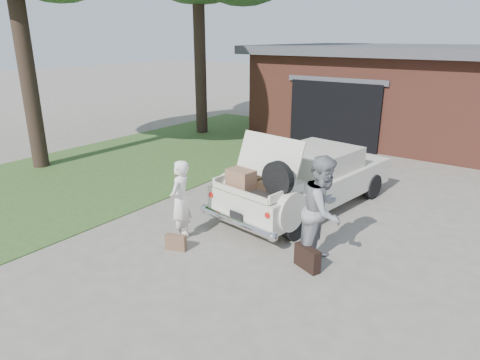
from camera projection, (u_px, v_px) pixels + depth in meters
The scene contains 8 objects.
ground at pixel (221, 245), 7.81m from camera, with size 90.00×90.00×0.00m, color gray.
grass_strip at pixel (143, 160), 13.18m from camera, with size 6.00×16.00×0.02m, color #2D4C1E.
house at pixel (439, 93), 15.48m from camera, with size 12.80×7.80×3.30m.
sedan at pixel (307, 179), 9.35m from camera, with size 2.33×4.73×1.82m.
woman_left at pixel (180, 201), 7.85m from camera, with size 0.56×0.36×1.52m, color white.
woman_right at pixel (323, 211), 6.98m from camera, with size 0.90×0.70×1.85m, color gray.
suitcase_left at pixel (176, 242), 7.61m from camera, with size 0.38×0.12×0.29m, color brown.
suitcase_right at pixel (307, 258), 6.98m from camera, with size 0.50×0.16×0.38m, color black.
Camera 1 is at (4.44, -5.44, 3.63)m, focal length 32.00 mm.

